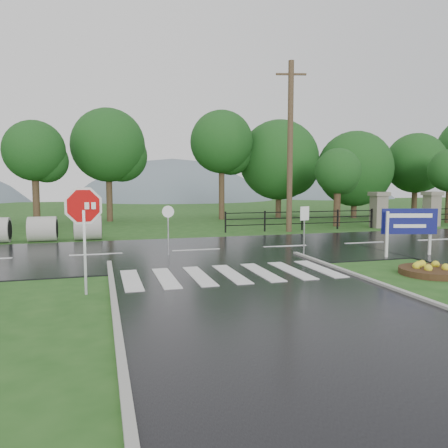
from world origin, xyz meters
name	(u,v)px	position (x,y,z in m)	size (l,w,h in m)	color
ground	(305,328)	(0.00, 0.00, 0.00)	(120.00, 120.00, 0.00)	#224F1A
main_road	(196,251)	(0.00, 10.00, 0.00)	(90.00, 8.00, 0.04)	black
crosswalk	(231,274)	(0.00, 5.00, 0.06)	(6.50, 2.80, 0.02)	silver
pillar_west	(379,209)	(13.00, 16.00, 1.18)	(1.00, 1.00, 2.24)	gray
pillar_east	(432,208)	(17.00, 16.00, 1.18)	(1.00, 1.00, 2.24)	gray
fence_west	(302,218)	(7.75, 16.00, 0.72)	(9.58, 0.08, 1.20)	black
hills	(147,292)	(3.49, 65.00, -15.54)	(102.00, 48.00, 48.00)	slate
treeline	(169,221)	(1.00, 24.00, 0.00)	(83.20, 5.20, 10.00)	#134015
stop_sign	(84,216)	(-4.21, 3.88, 2.01)	(1.26, 0.35, 2.91)	#939399
estate_billboard	(409,224)	(7.49, 6.35, 1.28)	(2.07, 0.61, 1.86)	silver
flower_bed	(432,270)	(6.04, 3.47, 0.15)	(1.95, 1.95, 0.39)	#332111
reg_sign_small	(304,221)	(3.64, 7.43, 1.39)	(0.42, 0.14, 1.94)	#939399
reg_sign_round	(168,224)	(-1.30, 9.07, 1.26)	(0.45, 0.08, 1.96)	#939399
utility_pole_east	(290,146)	(6.68, 15.50, 4.89)	(1.68, 0.52, 9.61)	#473523
entrance_tree_left	(338,172)	(10.94, 17.50, 3.53)	(2.92, 2.92, 5.02)	#3D2B1C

